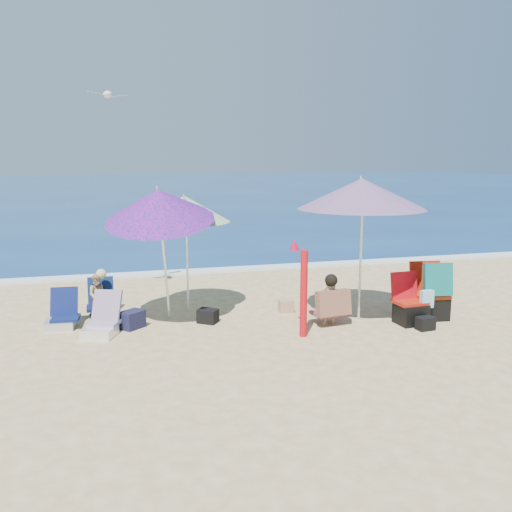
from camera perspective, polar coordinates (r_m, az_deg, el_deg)
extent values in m
plane|color=#D8BC84|center=(8.44, 3.78, -8.46)|extent=(120.00, 120.00, 0.00)
cube|color=navy|center=(52.69, -12.38, 7.11)|extent=(120.00, 80.00, 0.12)
cube|color=white|center=(13.20, -3.40, -1.46)|extent=(120.00, 0.50, 0.04)
cylinder|color=white|center=(9.14, 10.99, 0.05)|extent=(0.04, 0.04, 2.23)
cone|color=#E31E63|center=(9.02, 11.07, 6.47)|extent=(2.25, 2.25, 0.50)
cylinder|color=silver|center=(9.02, 10.98, 7.89)|extent=(0.04, 0.04, 0.13)
cylinder|color=white|center=(9.72, -7.27, -0.14)|extent=(0.05, 0.05, 1.93)
cone|color=#449D18|center=(9.45, -7.55, 4.96)|extent=(2.10, 2.10, 0.46)
cylinder|color=white|center=(9.28, -7.61, 6.11)|extent=(0.04, 0.04, 0.12)
cylinder|color=white|center=(8.99, -9.61, -0.70)|extent=(0.21, 0.52, 1.98)
cone|color=#B01992|center=(8.74, -10.19, 5.33)|extent=(2.25, 2.30, 0.92)
cylinder|color=silver|center=(8.81, -10.39, 6.83)|extent=(0.05, 0.07, 0.14)
cylinder|color=red|center=(8.27, 5.06, -4.01)|extent=(0.14, 0.14, 1.35)
cone|color=#A50B2B|center=(8.32, 4.09, 1.22)|extent=(0.20, 0.20, 0.17)
cube|color=#0C1948|center=(9.31, -19.46, -6.24)|extent=(0.46, 0.41, 0.05)
cube|color=#0D1749|center=(9.46, -19.60, -4.54)|extent=(0.45, 0.29, 0.46)
cube|color=silver|center=(9.32, -19.96, -6.81)|extent=(0.48, 0.43, 0.14)
cube|color=#ED5366|center=(8.88, -15.65, -6.78)|extent=(0.57, 0.54, 0.05)
cube|color=#D16749|center=(8.93, -15.45, -5.04)|extent=(0.52, 0.42, 0.48)
cube|color=white|center=(8.74, -16.18, -7.71)|extent=(0.59, 0.56, 0.14)
cube|color=#AA1C0C|center=(9.31, 15.92, -4.73)|extent=(0.51, 0.46, 0.05)
cube|color=#B70D16|center=(9.41, 15.36, -3.05)|extent=(0.49, 0.16, 0.48)
cube|color=black|center=(9.34, 16.02, -5.89)|extent=(0.49, 0.44, 0.34)
cube|color=#A9300C|center=(9.70, 17.89, -3.94)|extent=(0.60, 0.55, 0.06)
cube|color=#A01F0B|center=(9.84, 17.41, -2.08)|extent=(0.56, 0.22, 0.55)
cube|color=black|center=(9.75, 17.87, -5.16)|extent=(0.58, 0.53, 0.39)
cube|color=#097863|center=(9.44, 18.65, -2.36)|extent=(0.50, 0.23, 0.55)
cube|color=#8AC8DD|center=(9.29, 17.58, -4.35)|extent=(0.22, 0.11, 0.29)
imported|color=tan|center=(8.98, 7.70, -4.53)|extent=(0.33, 0.24, 0.85)
cube|color=#350E64|center=(9.08, 7.54, -6.03)|extent=(0.52, 0.47, 0.06)
cube|color=#400E66|center=(8.87, 8.16, -4.92)|extent=(0.61, 0.28, 0.43)
sphere|color=black|center=(8.85, 7.94, -2.55)|extent=(0.21, 0.21, 0.21)
imported|color=tan|center=(9.80, -16.31, -3.97)|extent=(0.36, 0.28, 0.73)
cube|color=#0C1548|center=(9.78, -16.12, -5.24)|extent=(0.45, 0.40, 0.05)
cube|color=#0B1C42|center=(9.95, -16.06, -3.53)|extent=(0.45, 0.26, 0.47)
sphere|color=#D2BF79|center=(9.76, -16.02, -1.83)|extent=(0.18, 0.18, 0.18)
cube|color=#171934|center=(9.00, -12.93, -6.55)|extent=(0.45, 0.44, 0.28)
cube|color=black|center=(9.09, -5.10, -6.33)|extent=(0.39, 0.37, 0.23)
cube|color=tan|center=(9.67, 3.19, -5.31)|extent=(0.26, 0.19, 0.22)
cube|color=#181E35|center=(10.94, 17.62, -3.76)|extent=(0.42, 0.35, 0.29)
cube|color=black|center=(9.11, 17.44, -6.80)|extent=(0.29, 0.22, 0.21)
ellipsoid|color=white|center=(10.27, -15.39, 16.10)|extent=(0.28, 0.36, 0.13)
cube|color=gray|center=(10.33, -16.45, 16.11)|extent=(0.33, 0.21, 0.07)
cube|color=#92969A|center=(10.63, -14.35, 16.03)|extent=(0.33, 0.21, 0.07)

